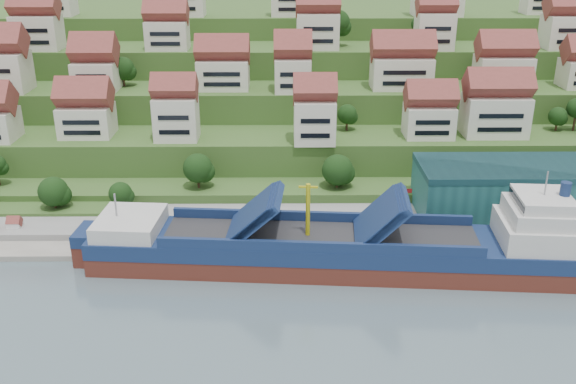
{
  "coord_description": "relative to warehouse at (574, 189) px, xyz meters",
  "views": [
    {
      "loc": [
        -4.07,
        -96.73,
        53.57
      ],
      "look_at": [
        -3.15,
        14.0,
        8.0
      ],
      "focal_mm": 40.0,
      "sensor_mm": 36.0,
      "label": 1
    }
  ],
  "objects": [
    {
      "name": "hillside",
      "position": [
        -52.0,
        86.55,
        3.46
      ],
      "size": [
        260.0,
        128.0,
        31.0
      ],
      "color": "#2D4C1E",
      "rests_on": "ground"
    },
    {
      "name": "flagpole",
      "position": [
        -33.89,
        -7.0,
        -0.32
      ],
      "size": [
        1.28,
        0.16,
        8.0
      ],
      "color": "gray",
      "rests_on": "quay"
    },
    {
      "name": "ground",
      "position": [
        -52.0,
        -17.0,
        -7.2
      ],
      "size": [
        300.0,
        300.0,
        0.0
      ],
      "primitive_type": "plane",
      "color": "slate",
      "rests_on": "ground"
    },
    {
      "name": "cargo_ship",
      "position": [
        -45.51,
        -17.52,
        -3.78
      ],
      "size": [
        82.32,
        18.79,
        18.14
      ],
      "rotation": [
        0.0,
        0.0,
        -0.08
      ],
      "color": "#57241A",
      "rests_on": "ground"
    },
    {
      "name": "hillside_village",
      "position": [
        -51.41,
        43.56,
        17.19
      ],
      "size": [
        155.77,
        64.14,
        28.66
      ],
      "color": "silver",
      "rests_on": "ground"
    },
    {
      "name": "warehouse",
      "position": [
        0.0,
        0.0,
        0.0
      ],
      "size": [
        60.0,
        15.0,
        10.0
      ],
      "primitive_type": "cube",
      "color": "#225C5C",
      "rests_on": "quay"
    },
    {
      "name": "quay",
      "position": [
        -32.0,
        -2.0,
        -6.1
      ],
      "size": [
        180.0,
        14.0,
        2.2
      ],
      "primitive_type": "cube",
      "color": "gray",
      "rests_on": "ground"
    },
    {
      "name": "hillside_trees",
      "position": [
        -64.91,
        26.05,
        8.78
      ],
      "size": [
        139.63,
        62.0,
        31.06
      ],
      "color": "#183913",
      "rests_on": "ground"
    }
  ]
}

